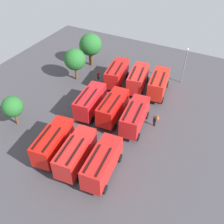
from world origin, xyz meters
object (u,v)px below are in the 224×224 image
(fire_truck_4, at_px, (113,107))
(fire_truck_6, at_px, (53,141))
(tree_0, at_px, (13,107))
(tree_1, at_px, (75,60))
(fire_truck_0, at_px, (102,162))
(traffic_cone_1, at_px, (129,82))
(fire_truck_8, at_px, (117,73))
(fire_truck_5, at_px, (138,78))
(tree_2, at_px, (91,45))
(tree_3, at_px, (89,45))
(fire_truck_3, at_px, (76,153))
(firefighter_2, at_px, (106,91))
(fire_truck_7, at_px, (90,101))
(traffic_cone_0, at_px, (158,117))
(fire_truck_1, at_px, (135,116))
(firefighter_0, at_px, (98,75))
(lamppost, at_px, (185,63))
(firefighter_1, at_px, (155,121))
(fire_truck_2, at_px, (159,83))

(fire_truck_4, distance_m, fire_truck_6, 10.30)
(tree_0, height_order, tree_1, tree_1)
(fire_truck_0, height_order, traffic_cone_1, fire_truck_0)
(fire_truck_8, bearing_deg, fire_truck_0, -167.75)
(fire_truck_5, relative_size, tree_2, 1.15)
(tree_3, bearing_deg, tree_0, 178.92)
(tree_0, xyz_separation_m, tree_1, (14.38, -0.97, 0.80))
(fire_truck_3, bearing_deg, fire_truck_0, -93.97)
(fire_truck_4, distance_m, firefighter_2, 6.11)
(tree_3, bearing_deg, fire_truck_7, -148.39)
(fire_truck_8, xyz_separation_m, traffic_cone_0, (-5.76, -9.89, -1.81))
(tree_2, xyz_separation_m, tree_3, (0.08, 0.39, -0.30))
(fire_truck_1, height_order, fire_truck_7, same)
(fire_truck_8, height_order, traffic_cone_1, fire_truck_8)
(fire_truck_1, distance_m, fire_truck_4, 3.71)
(firefighter_0, bearing_deg, fire_truck_3, -4.93)
(tree_2, relative_size, lamppost, 0.97)
(fire_truck_4, height_order, firefighter_2, fire_truck_4)
(fire_truck_5, xyz_separation_m, firefighter_2, (-4.32, 3.95, -1.21))
(fire_truck_3, xyz_separation_m, firefighter_2, (14.58, 3.84, -1.21))
(fire_truck_5, xyz_separation_m, fire_truck_8, (-0.14, 3.99, 0.00))
(fire_truck_5, distance_m, tree_0, 20.67)
(tree_1, relative_size, traffic_cone_1, 9.59)
(fire_truck_7, bearing_deg, tree_3, 24.57)
(traffic_cone_0, bearing_deg, traffic_cone_1, 49.40)
(tree_0, bearing_deg, firefighter_2, -33.85)
(fire_truck_1, xyz_separation_m, firefighter_1, (1.66, -2.49, -1.19))
(fire_truck_1, xyz_separation_m, fire_truck_5, (9.33, 3.51, 0.00))
(fire_truck_2, xyz_separation_m, lamppost, (5.41, -2.66, 1.77))
(fire_truck_5, distance_m, tree_2, 12.17)
(fire_truck_5, bearing_deg, fire_truck_4, 168.33)
(fire_truck_2, distance_m, firefighter_1, 8.29)
(firefighter_1, bearing_deg, tree_3, -115.99)
(traffic_cone_0, bearing_deg, fire_truck_1, 145.05)
(tree_0, height_order, tree_3, tree_3)
(tree_3, xyz_separation_m, traffic_cone_0, (-9.49, -17.73, -3.75))
(fire_truck_1, bearing_deg, fire_truck_8, 32.50)
(fire_truck_6, xyz_separation_m, fire_truck_7, (9.42, 0.25, 0.00))
(fire_truck_3, height_order, firefighter_1, fire_truck_3)
(fire_truck_8, bearing_deg, lamppost, -70.49)
(lamppost, bearing_deg, fire_truck_1, 169.40)
(fire_truck_2, bearing_deg, lamppost, -34.59)
(fire_truck_5, relative_size, fire_truck_7, 1.01)
(fire_truck_1, bearing_deg, fire_truck_3, 152.59)
(fire_truck_0, height_order, traffic_cone_0, fire_truck_0)
(fire_truck_8, bearing_deg, fire_truck_1, -150.43)
(fire_truck_2, height_order, traffic_cone_0, fire_truck_2)
(firefighter_0, bearing_deg, fire_truck_1, 24.42)
(traffic_cone_1, bearing_deg, firefighter_1, -136.99)
(fire_truck_8, distance_m, traffic_cone_0, 11.59)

